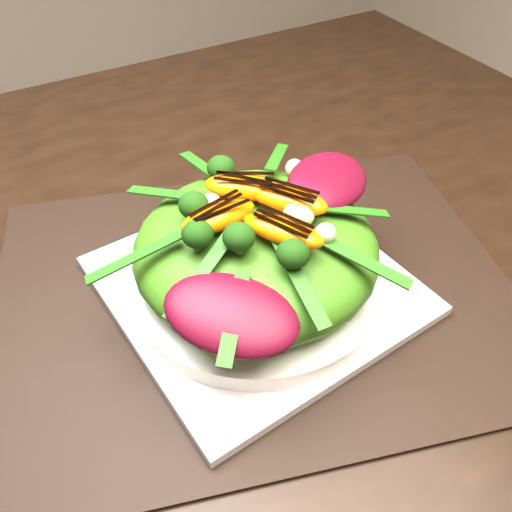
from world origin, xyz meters
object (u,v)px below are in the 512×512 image
plate_base (256,285)px  lettuce_mound (256,248)px  salad_bowl (256,275)px  placemat (256,290)px  orange_segment (235,192)px

plate_base → lettuce_mound: bearing=-153.4°
plate_base → salad_bowl: 0.01m
plate_base → lettuce_mound: (-0.00, -0.00, 0.05)m
placemat → orange_segment: size_ratio=7.00×
placemat → plate_base: plate_base is taller
salad_bowl → lettuce_mound: size_ratio=1.10×
placemat → orange_segment: orange_segment is taller
lettuce_mound → salad_bowl: bearing=153.4°
salad_bowl → orange_segment: size_ratio=3.48×
plate_base → orange_segment: (-0.00, 0.03, 0.09)m
placemat → orange_segment: bearing=98.4°
plate_base → orange_segment: orange_segment is taller
salad_bowl → orange_segment: 0.08m
placemat → plate_base: 0.01m
salad_bowl → plate_base: bearing=0.0°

